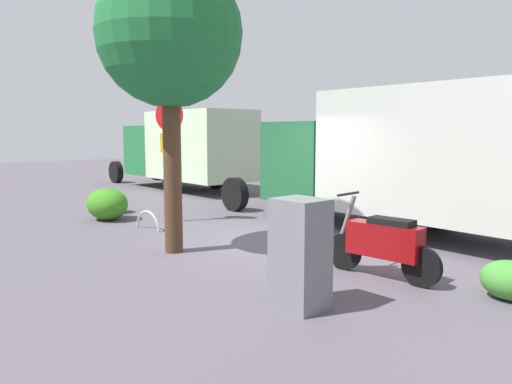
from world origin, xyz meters
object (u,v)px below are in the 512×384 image
Objects in this scene: stop_sign at (170,140)px; utility_cabinet at (300,254)px; box_truck_near at (395,155)px; street_tree at (170,36)px; box_truck_far at (186,146)px; motorcycle at (383,243)px; bike_rack_hoop at (148,230)px.

stop_sign is 2.17× the size of utility_cabinet.
street_tree is at bearing 73.04° from box_truck_near.
box_truck_far is at bearing -4.41° from box_truck_near.
motorcycle is (-11.33, 3.98, -1.06)m from box_truck_far.
stop_sign is at bearing 144.71° from box_truck_far.
street_tree is at bearing 163.56° from bike_rack_hoop.
utility_cabinet is at bearing 174.44° from street_tree.
stop_sign is (5.92, -0.06, 1.39)m from motorcycle.
box_truck_near is 5.05m from stop_sign.
utility_cabinet is 5.60m from bike_rack_hoop.
utility_cabinet is 1.56× the size of bike_rack_hoop.
stop_sign reaches higher than box_truck_far.
utility_cabinet is (-0.05, 1.78, 0.14)m from motorcycle.
motorcycle is 1.78m from utility_cabinet.
street_tree is 4.57m from utility_cabinet.
box_truck_near is 1.59× the size of street_tree.
box_truck_far is 5.57× the size of utility_cabinet.
box_truck_near is at bearing -63.71° from motorcycle.
box_truck_near is 9.50m from box_truck_far.
utility_cabinet is (-3.40, 0.33, -3.04)m from street_tree.
motorcycle reaches higher than bike_rack_hoop.
stop_sign is (-5.41, 3.92, 0.33)m from box_truck_far.
street_tree reaches higher than box_truck_far.
box_truck_far is 4.08× the size of motorcycle.
motorcycle is at bearing 179.38° from stop_sign.
bike_rack_hoop is (5.48, -0.95, -0.66)m from utility_cabinet.
bike_rack_hoop is at bearing 141.39° from box_truck_far.
utility_cabinet is (-5.97, 1.84, -1.25)m from stop_sign.
box_truck_near is 4.37× the size of motorcycle.
motorcycle is at bearing -156.62° from street_tree.
motorcycle is (-1.88, 3.08, -1.11)m from box_truck_near.
box_truck_far is 8.69× the size of bike_rack_hoop.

